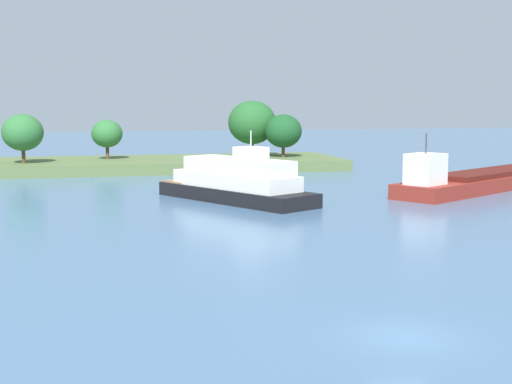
% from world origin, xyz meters
% --- Properties ---
extents(ground_plane, '(400.00, 400.00, 0.00)m').
position_xyz_m(ground_plane, '(0.00, 0.00, 0.00)').
color(ground_plane, '#476B8E').
extents(treeline_island, '(84.52, 16.27, 8.94)m').
position_xyz_m(treeline_island, '(-17.24, 70.84, 2.14)').
color(treeline_island, '#566B3D').
rests_on(treeline_island, ground).
extents(white_riverboat, '(12.25, 16.79, 6.32)m').
position_xyz_m(white_riverboat, '(1.48, 38.07, 1.68)').
color(white_riverboat, black).
rests_on(white_riverboat, ground).
extents(cargo_barge, '(27.48, 19.23, 5.97)m').
position_xyz_m(cargo_barge, '(28.25, 41.05, 1.03)').
color(cargo_barge, maroon).
rests_on(cargo_barge, ground).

